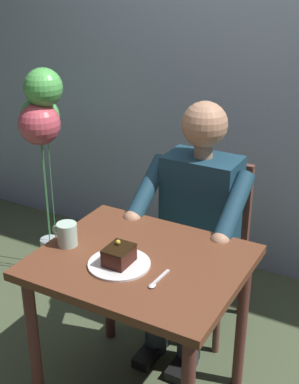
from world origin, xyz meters
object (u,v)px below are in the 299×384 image
(dessert_spoon, at_px, (156,282))
(balloon_display, at_px, (42,124))
(coffee_cup, at_px, (67,234))
(dining_table, at_px, (141,281))
(cake_slice, at_px, (119,255))
(seated_person, at_px, (194,224))
(chair, at_px, (207,238))

(dessert_spoon, bearing_deg, balloon_display, -33.70)
(coffee_cup, xyz_separation_m, balloon_display, (0.70, -0.71, 0.19))
(coffee_cup, distance_m, dessert_spoon, 0.47)
(dining_table, relative_size, dessert_spoon, 5.76)
(cake_slice, height_order, dessert_spoon, cake_slice)
(seated_person, xyz_separation_m, dessert_spoon, (-0.14, 0.65, 0.09))
(cake_slice, xyz_separation_m, dessert_spoon, (-0.19, 0.04, -0.04))
(dining_table, bearing_deg, chair, -90.00)
(seated_person, height_order, balloon_display, balloon_display)
(seated_person, distance_m, cake_slice, 0.63)
(cake_slice, bearing_deg, dessert_spoon, 169.00)
(dining_table, height_order, cake_slice, cake_slice)
(chair, relative_size, balloon_display, 0.69)
(dessert_spoon, height_order, balloon_display, balloon_display)
(coffee_cup, bearing_deg, cake_slice, 173.57)
(dining_table, relative_size, coffee_cup, 6.89)
(cake_slice, distance_m, balloon_display, 1.24)
(coffee_cup, relative_size, dessert_spoon, 0.84)
(dining_table, xyz_separation_m, dessert_spoon, (-0.14, 0.12, 0.11))
(coffee_cup, height_order, dessert_spoon, coffee_cup)
(cake_slice, distance_m, dessert_spoon, 0.19)
(chair, bearing_deg, dessert_spoon, 99.46)
(dessert_spoon, bearing_deg, cake_slice, -11.00)
(seated_person, bearing_deg, balloon_display, -6.99)
(dining_table, bearing_deg, cake_slice, 59.99)
(balloon_display, bearing_deg, dining_table, 147.46)
(seated_person, bearing_deg, coffee_cup, 60.82)
(cake_slice, distance_m, coffee_cup, 0.28)
(seated_person, distance_m, dessert_spoon, 0.67)
(seated_person, distance_m, coffee_cup, 0.68)
(dining_table, distance_m, coffee_cup, 0.37)
(seated_person, height_order, coffee_cup, seated_person)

